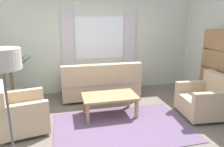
{
  "coord_description": "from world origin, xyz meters",
  "views": [
    {
      "loc": [
        -1.02,
        -3.37,
        1.96
      ],
      "look_at": [
        -0.02,
        0.7,
        0.85
      ],
      "focal_mm": 33.76,
      "sensor_mm": 36.0,
      "label": 1
    }
  ],
  "objects_px": {
    "armchair_right": "(205,100)",
    "coffee_table": "(110,98)",
    "bookshelf": "(219,73)",
    "potted_plant": "(12,80)",
    "armchair_left": "(19,112)",
    "couch": "(101,84)",
    "standing_lamp": "(2,67)"
  },
  "relations": [
    {
      "from": "armchair_right",
      "to": "coffee_table",
      "type": "xyz_separation_m",
      "value": [
        -1.88,
        0.49,
        0.03
      ]
    },
    {
      "from": "bookshelf",
      "to": "coffee_table",
      "type": "bearing_deg",
      "value": 87.05
    },
    {
      "from": "potted_plant",
      "to": "bookshelf",
      "type": "relative_size",
      "value": 0.72
    },
    {
      "from": "armchair_left",
      "to": "coffee_table",
      "type": "height_order",
      "value": "armchair_left"
    },
    {
      "from": "potted_plant",
      "to": "armchair_right",
      "type": "bearing_deg",
      "value": -22.78
    },
    {
      "from": "couch",
      "to": "potted_plant",
      "type": "height_order",
      "value": "potted_plant"
    },
    {
      "from": "coffee_table",
      "to": "armchair_right",
      "type": "bearing_deg",
      "value": -14.51
    },
    {
      "from": "coffee_table",
      "to": "armchair_left",
      "type": "bearing_deg",
      "value": -172.2
    },
    {
      "from": "armchair_right",
      "to": "potted_plant",
      "type": "height_order",
      "value": "potted_plant"
    },
    {
      "from": "standing_lamp",
      "to": "bookshelf",
      "type": "bearing_deg",
      "value": 17.02
    },
    {
      "from": "potted_plant",
      "to": "bookshelf",
      "type": "xyz_separation_m",
      "value": [
        4.52,
        -1.3,
        0.22
      ]
    },
    {
      "from": "armchair_left",
      "to": "standing_lamp",
      "type": "relative_size",
      "value": 0.6
    },
    {
      "from": "coffee_table",
      "to": "standing_lamp",
      "type": "xyz_separation_m",
      "value": [
        -1.57,
        -1.36,
        1.04
      ]
    },
    {
      "from": "armchair_left",
      "to": "armchair_right",
      "type": "distance_m",
      "value": 3.58
    },
    {
      "from": "armchair_left",
      "to": "bookshelf",
      "type": "xyz_separation_m",
      "value": [
        4.15,
        0.11,
        0.43
      ]
    },
    {
      "from": "armchair_left",
      "to": "coffee_table",
      "type": "bearing_deg",
      "value": -93.29
    },
    {
      "from": "coffee_table",
      "to": "potted_plant",
      "type": "xyz_separation_m",
      "value": [
        -2.06,
        1.17,
        0.18
      ]
    },
    {
      "from": "armchair_left",
      "to": "couch",
      "type": "bearing_deg",
      "value": -64.73
    },
    {
      "from": "couch",
      "to": "potted_plant",
      "type": "relative_size",
      "value": 1.54
    },
    {
      "from": "couch",
      "to": "standing_lamp",
      "type": "distance_m",
      "value": 3.04
    },
    {
      "from": "standing_lamp",
      "to": "coffee_table",
      "type": "bearing_deg",
      "value": 40.88
    },
    {
      "from": "couch",
      "to": "armchair_right",
      "type": "relative_size",
      "value": 2.07
    },
    {
      "from": "coffee_table",
      "to": "potted_plant",
      "type": "bearing_deg",
      "value": 150.45
    },
    {
      "from": "armchair_right",
      "to": "standing_lamp",
      "type": "xyz_separation_m",
      "value": [
        -3.45,
        -0.87,
        1.06
      ]
    },
    {
      "from": "potted_plant",
      "to": "standing_lamp",
      "type": "bearing_deg",
      "value": -78.94
    },
    {
      "from": "couch",
      "to": "coffee_table",
      "type": "distance_m",
      "value": 1.02
    },
    {
      "from": "armchair_left",
      "to": "standing_lamp",
      "type": "height_order",
      "value": "standing_lamp"
    },
    {
      "from": "potted_plant",
      "to": "bookshelf",
      "type": "height_order",
      "value": "bookshelf"
    },
    {
      "from": "potted_plant",
      "to": "standing_lamp",
      "type": "xyz_separation_m",
      "value": [
        0.49,
        -2.53,
        0.85
      ]
    },
    {
      "from": "armchair_right",
      "to": "armchair_left",
      "type": "bearing_deg",
      "value": -88.46
    },
    {
      "from": "armchair_right",
      "to": "standing_lamp",
      "type": "relative_size",
      "value": 0.56
    },
    {
      "from": "couch",
      "to": "armchair_right",
      "type": "height_order",
      "value": "couch"
    }
  ]
}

